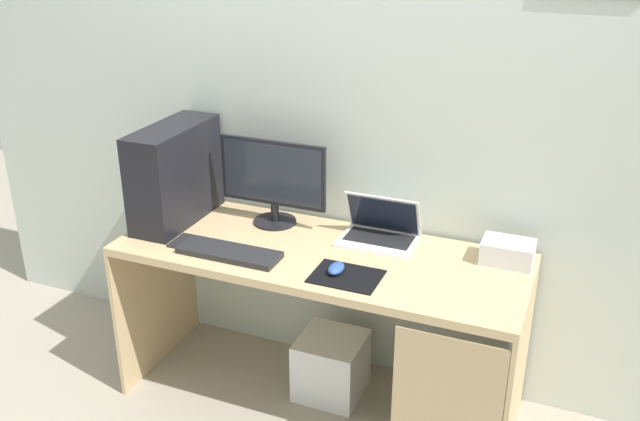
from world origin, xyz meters
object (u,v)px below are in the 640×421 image
Objects in this scene: pc_tower at (175,174)px; keyboard at (229,253)px; cell_phone at (182,241)px; monitor at (273,181)px; projector at (508,252)px; laptop at (380,232)px; subwoofer at (331,365)px; mouse_left at (336,268)px.

keyboard is (0.38, -0.23, -0.20)m from pc_tower.
cell_phone is at bearing 172.95° from keyboard.
pc_tower is at bearing -163.66° from monitor.
laptop is at bearing -179.77° from projector.
keyboard is at bearing -95.15° from monitor.
laptop is 0.76× the size of keyboard.
pc_tower is 1.09m from subwoofer.
subwoofer is (0.32, -0.11, -0.80)m from monitor.
subwoofer is at bearing 115.14° from mouse_left.
laptop is 0.35m from mouse_left.
laptop is at bearing 8.47° from pc_tower.
pc_tower reaches higher than keyboard.
keyboard is 0.74m from subwoofer.
projector is 0.48× the size of keyboard.
keyboard is at bearing -7.05° from cell_phone.
projector is at bearing 14.57° from cell_phone.
cell_phone is at bearing -165.43° from projector.
subwoofer is at bearing -169.87° from projector.
mouse_left is at bearing -13.86° from pc_tower.
subwoofer is (-0.17, -0.12, -0.64)m from laptop.
pc_tower reaches higher than projector.
mouse_left reaches higher than keyboard.
projector reaches higher than keyboard.
keyboard is (-1.04, -0.36, -0.03)m from projector.
pc_tower is 5.12× the size of mouse_left.
keyboard is (-0.51, -0.36, -0.03)m from laptop.
mouse_left is 0.74× the size of cell_phone.
pc_tower reaches higher than laptop.
laptop reaches higher than subwoofer.
projector is at bearing 0.23° from laptop.
mouse_left is (0.42, -0.33, -0.18)m from monitor.
mouse_left reaches higher than cell_phone.
mouse_left is at bearing -149.77° from projector.
laptop reaches higher than mouse_left.
cell_phone is at bearing -53.77° from pc_tower.
projector is 2.08× the size of mouse_left.
pc_tower is at bearing -179.01° from subwoofer.
projector reaches higher than mouse_left.
laptop is at bearing 34.98° from keyboard.
monitor is at bearing 142.06° from mouse_left.
keyboard is at bearing -145.02° from laptop.
laptop is at bearing 1.42° from monitor.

